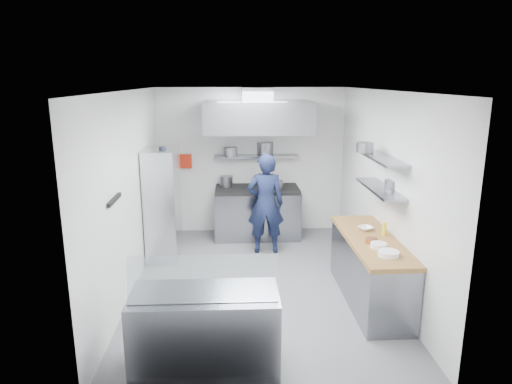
{
  "coord_description": "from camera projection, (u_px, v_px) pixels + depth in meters",
  "views": [
    {
      "loc": [
        -0.36,
        -6.24,
        2.95
      ],
      "look_at": [
        0.0,
        0.6,
        1.25
      ],
      "focal_mm": 32.0,
      "sensor_mm": 36.0,
      "label": 1
    }
  ],
  "objects": [
    {
      "name": "mixing_bowl",
      "position": [
        365.0,
        228.0,
        6.37
      ],
      "size": [
        0.26,
        0.26,
        0.05
      ],
      "primitive_type": "imported",
      "rotation": [
        0.0,
        0.0,
        0.39
      ],
      "color": "white",
      "rests_on": "prep_counter_top"
    },
    {
      "name": "cooktop",
      "position": [
        257.0,
        189.0,
        8.59
      ],
      "size": [
        1.57,
        0.78,
        0.06
      ],
      "primitive_type": "cube",
      "color": "black",
      "rests_on": "gas_range"
    },
    {
      "name": "shelf_pot_c",
      "position": [
        393.0,
        184.0,
        6.18
      ],
      "size": [
        0.24,
        0.24,
        0.1
      ],
      "primitive_type": "cylinder",
      "color": "slate",
      "rests_on": "wall_shelf_lower"
    },
    {
      "name": "wall_shelf_lower",
      "position": [
        380.0,
        189.0,
        6.21
      ],
      "size": [
        0.3,
        1.3,
        0.04
      ],
      "primitive_type": "cube",
      "color": "gray",
      "rests_on": "wall_right"
    },
    {
      "name": "plate_stack_a",
      "position": [
        388.0,
        253.0,
        5.43
      ],
      "size": [
        0.25,
        0.25,
        0.06
      ],
      "primitive_type": "cylinder",
      "color": "white",
      "rests_on": "prep_counter_top"
    },
    {
      "name": "rack_bin_a",
      "position": [
        163.0,
        212.0,
        7.57
      ],
      "size": [
        0.15,
        0.19,
        0.17
      ],
      "primitive_type": "cube",
      "color": "white",
      "rests_on": "wire_rack"
    },
    {
      "name": "hood_duct",
      "position": [
        257.0,
        94.0,
        8.22
      ],
      "size": [
        0.55,
        0.55,
        0.24
      ],
      "primitive_type": "cube",
      "color": "slate",
      "rests_on": "extractor_hood"
    },
    {
      "name": "ceiling",
      "position": [
        258.0,
        91.0,
        6.1
      ],
      "size": [
        5.0,
        5.0,
        0.0
      ],
      "primitive_type": "plane",
      "rotation": [
        3.14,
        0.0,
        0.0
      ],
      "color": "silver",
      "rests_on": "wall_back"
    },
    {
      "name": "wall_front",
      "position": [
        274.0,
        260.0,
        4.01
      ],
      "size": [
        3.6,
        2.8,
        0.02
      ],
      "primitive_type": "cube",
      "rotation": [
        -1.57,
        0.0,
        0.0
      ],
      "color": "white",
      "rests_on": "floor"
    },
    {
      "name": "wall_right",
      "position": [
        383.0,
        190.0,
        6.53
      ],
      "size": [
        2.8,
        5.0,
        0.02
      ],
      "primitive_type": "cube",
      "rotation": [
        1.57,
        0.0,
        -1.57
      ],
      "color": "white",
      "rests_on": "floor"
    },
    {
      "name": "stock_pot_mid",
      "position": [
        266.0,
        181.0,
        8.64
      ],
      "size": [
        0.31,
        0.31,
        0.24
      ],
      "primitive_type": "cylinder",
      "color": "slate",
      "rests_on": "cooktop"
    },
    {
      "name": "display_case",
      "position": [
        205.0,
        331.0,
        4.7
      ],
      "size": [
        1.5,
        0.7,
        0.85
      ],
      "primitive_type": "cube",
      "color": "gray",
      "rests_on": "floor"
    },
    {
      "name": "squeeze_bottle",
      "position": [
        384.0,
        229.0,
        6.14
      ],
      "size": [
        0.06,
        0.06,
        0.18
      ],
      "primitive_type": "cylinder",
      "color": "yellow",
      "rests_on": "prep_counter_top"
    },
    {
      "name": "shelf_pot_a",
      "position": [
        230.0,
        152.0,
        8.45
      ],
      "size": [
        0.26,
        0.26,
        0.18
      ],
      "primitive_type": "cylinder",
      "color": "slate",
      "rests_on": "over_range_shelf"
    },
    {
      "name": "chef",
      "position": [
        265.0,
        204.0,
        7.81
      ],
      "size": [
        0.64,
        0.42,
        1.74
      ],
      "primitive_type": "imported",
      "rotation": [
        0.0,
        0.0,
        3.14
      ],
      "color": "#111935",
      "rests_on": "floor"
    },
    {
      "name": "wall_shelf_upper",
      "position": [
        382.0,
        158.0,
        6.1
      ],
      "size": [
        0.3,
        1.3,
        0.04
      ],
      "primitive_type": "cube",
      "color": "gray",
      "rests_on": "wall_right"
    },
    {
      "name": "wire_rack",
      "position": [
        163.0,
        204.0,
        7.61
      ],
      "size": [
        0.5,
        0.9,
        1.85
      ],
      "primitive_type": "cube",
      "color": "silver",
      "rests_on": "floor"
    },
    {
      "name": "wall_left",
      "position": [
        129.0,
        194.0,
        6.35
      ],
      "size": [
        2.8,
        5.0,
        0.02
      ],
      "primitive_type": "cube",
      "rotation": [
        1.57,
        0.0,
        1.57
      ],
      "color": "white",
      "rests_on": "floor"
    },
    {
      "name": "plate_stack_b",
      "position": [
        379.0,
        245.0,
        5.69
      ],
      "size": [
        0.21,
        0.21,
        0.06
      ],
      "primitive_type": "cylinder",
      "color": "white",
      "rests_on": "prep_counter_top"
    },
    {
      "name": "gas_range",
      "position": [
        257.0,
        214.0,
        8.71
      ],
      "size": [
        1.6,
        0.8,
        0.9
      ],
      "primitive_type": "cube",
      "color": "gray",
      "rests_on": "floor"
    },
    {
      "name": "over_range_shelf",
      "position": [
        256.0,
        156.0,
        8.68
      ],
      "size": [
        1.6,
        0.3,
        0.04
      ],
      "primitive_type": "cube",
      "color": "gray",
      "rests_on": "wall_back"
    },
    {
      "name": "floor",
      "position": [
        258.0,
        283.0,
        6.78
      ],
      "size": [
        5.0,
        5.0,
        0.0
      ],
      "primitive_type": "plane",
      "color": "#525255",
      "rests_on": "ground"
    },
    {
      "name": "shelf_pot_d",
      "position": [
        365.0,
        147.0,
        6.45
      ],
      "size": [
        0.24,
        0.24,
        0.14
      ],
      "primitive_type": "cylinder",
      "color": "slate",
      "rests_on": "wall_shelf_upper"
    },
    {
      "name": "prep_counter_base",
      "position": [
        370.0,
        271.0,
        6.17
      ],
      "size": [
        0.62,
        2.0,
        0.84
      ],
      "primitive_type": "cube",
      "color": "gray",
      "rests_on": "floor"
    },
    {
      "name": "red_firebox",
      "position": [
        186.0,
        161.0,
        8.73
      ],
      "size": [
        0.22,
        0.1,
        0.26
      ],
      "primitive_type": "cube",
      "color": "red",
      "rests_on": "wall_back"
    },
    {
      "name": "prep_counter_top",
      "position": [
        372.0,
        240.0,
        6.06
      ],
      "size": [
        0.65,
        2.04,
        0.06
      ],
      "primitive_type": "cube",
      "color": "#9B6937",
      "rests_on": "prep_counter_base"
    },
    {
      "name": "wall_back",
      "position": [
        251.0,
        161.0,
        8.86
      ],
      "size": [
        3.6,
        2.8,
        0.02
      ],
      "primitive_type": "cube",
      "rotation": [
        1.57,
        0.0,
        0.0
      ],
      "color": "white",
      "rests_on": "floor"
    },
    {
      "name": "stock_pot_left",
      "position": [
        226.0,
        181.0,
        8.68
      ],
      "size": [
        0.25,
        0.25,
        0.2
      ],
      "primitive_type": "cylinder",
      "color": "slate",
      "rests_on": "cooktop"
    },
    {
      "name": "display_glass",
      "position": [
        203.0,
        278.0,
        4.43
      ],
      "size": [
        1.47,
        0.19,
        0.42
      ],
      "primitive_type": "cube",
      "rotation": [
        -0.38,
        0.0,
        0.0
      ],
      "color": "silver",
      "rests_on": "display_case"
    },
    {
      "name": "knife_strip",
      "position": [
        114.0,
        200.0,
        5.44
      ],
      "size": [
        0.04,
        0.55,
        0.05
      ],
      "primitive_type": "cube",
      "color": "black",
      "rests_on": "wall_left"
    },
    {
      "name": "rack_bin_b",
      "position": [
        164.0,
        178.0,
        7.81
      ],
      "size": [
        0.15,
        0.19,
        0.17
      ],
      "primitive_type": "cube",
      "color": "yellow",
      "rests_on": "wire_rack"
    },
    {
      "name": "extractor_hood",
      "position": [
        258.0,
        117.0,
        8.09
      ],
      "size": [
        1.9,
        1.15,
        0.55
      ],
      "primitive_type": "cube",
      "color": "gray",
      "rests_on": "wall_back"
    },
    {
      "name": "shelf_pot_b",
      "position": [
        265.0,
        148.0,
        8.84
      ],
      "size": [
        0.32,
        0.32,
        0.22
      ],
      "primitive_type": "cylinder",
      "color": "slate",
      "rests_on": "over_range_shelf"
    },
    {
      "name": "stock_pot_right",
      "position": [
        276.0,
        185.0,
        8.46
      ],
      "size": [
        0.27,
        0.27,
        0.16
      ],
      "primitive_type": "cylinder",
      "color": "slate",
      "rests_on": "cooktop"
    },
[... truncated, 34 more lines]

